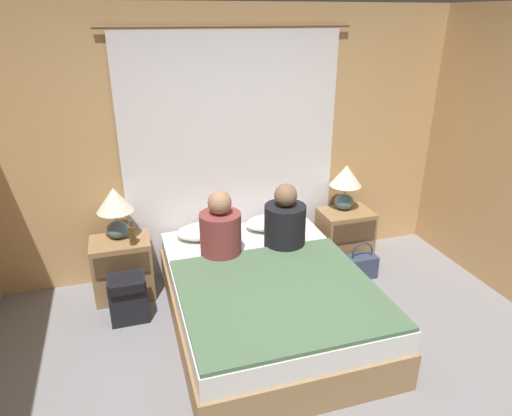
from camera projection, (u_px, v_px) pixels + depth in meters
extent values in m
plane|color=gray|center=(310.00, 406.00, 3.02)|extent=(16.00, 16.00, 0.00)
cube|color=tan|center=(231.00, 145.00, 4.34)|extent=(4.54, 0.06, 2.50)
cube|color=white|center=(233.00, 158.00, 4.33)|extent=(2.05, 0.03, 2.28)
cylinder|color=brown|center=(230.00, 27.00, 3.88)|extent=(2.25, 0.02, 0.02)
cube|color=#99754C|center=(267.00, 308.00, 3.78)|extent=(1.51, 2.02, 0.30)
cube|color=white|center=(267.00, 283.00, 3.68)|extent=(1.47, 1.98, 0.18)
cube|color=#937047|center=(123.00, 268.00, 4.13)|extent=(0.52, 0.38, 0.55)
cube|color=#4C3823|center=(122.00, 265.00, 3.91)|extent=(0.46, 0.02, 0.20)
cube|color=#937047|center=(344.00, 236.00, 4.73)|extent=(0.52, 0.38, 0.55)
cube|color=#4C3823|center=(355.00, 232.00, 4.51)|extent=(0.46, 0.02, 0.20)
ellipsoid|color=slate|center=(118.00, 229.00, 4.05)|extent=(0.20, 0.20, 0.16)
cylinder|color=#B2A893|center=(116.00, 216.00, 4.00)|extent=(0.02, 0.02, 0.10)
cone|color=silver|center=(114.00, 200.00, 3.94)|extent=(0.32, 0.32, 0.21)
ellipsoid|color=slate|center=(344.00, 202.00, 4.65)|extent=(0.20, 0.20, 0.16)
cylinder|color=#B2A893|center=(345.00, 190.00, 4.60)|extent=(0.02, 0.02, 0.10)
cone|color=silver|center=(346.00, 175.00, 4.54)|extent=(0.32, 0.32, 0.21)
ellipsoid|color=silver|center=(206.00, 231.00, 4.24)|extent=(0.56, 0.34, 0.12)
ellipsoid|color=silver|center=(274.00, 222.00, 4.42)|extent=(0.56, 0.34, 0.12)
cube|color=#4C6B4C|center=(280.00, 292.00, 3.38)|extent=(1.45, 1.36, 0.03)
cylinder|color=brown|center=(221.00, 234.00, 3.87)|extent=(0.35, 0.35, 0.39)
sphere|color=#A87A5B|center=(220.00, 203.00, 3.75)|extent=(0.20, 0.20, 0.20)
cylinder|color=black|center=(285.00, 226.00, 4.03)|extent=(0.37, 0.37, 0.39)
sphere|color=#846047|center=(286.00, 195.00, 3.91)|extent=(0.20, 0.20, 0.20)
cylinder|color=#513819|center=(133.00, 236.00, 3.93)|extent=(0.06, 0.06, 0.16)
cylinder|color=#513819|center=(131.00, 224.00, 3.89)|extent=(0.02, 0.02, 0.06)
cube|color=black|center=(128.00, 298.00, 3.82)|extent=(0.31, 0.22, 0.41)
cube|color=black|center=(126.00, 283.00, 3.73)|extent=(0.28, 0.23, 0.08)
cube|color=#333D56|center=(361.00, 267.00, 4.47)|extent=(0.30, 0.16, 0.23)
torus|color=#2B3449|center=(362.00, 253.00, 4.41)|extent=(0.23, 0.02, 0.23)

